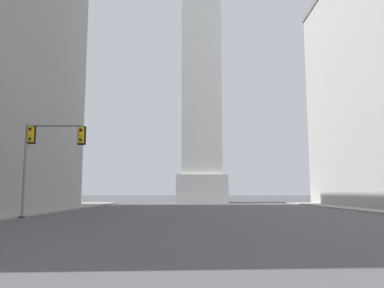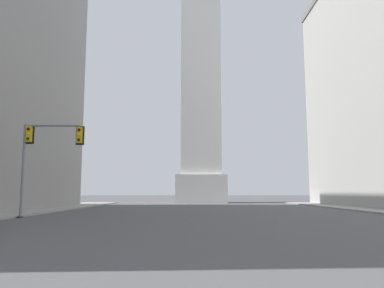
% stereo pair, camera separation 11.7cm
% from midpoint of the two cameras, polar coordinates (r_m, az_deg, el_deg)
% --- Properties ---
extents(traffic_light_mid_left, '(4.26, 0.51, 6.41)m').
position_cam_midpoint_polar(traffic_light_mid_left, '(27.72, -21.36, -0.36)').
color(traffic_light_mid_left, slate).
rests_on(traffic_light_mid_left, ground_plane).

